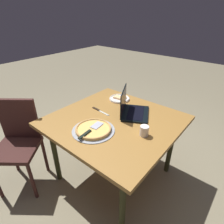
{
  "coord_description": "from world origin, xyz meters",
  "views": [
    {
      "loc": [
        0.94,
        -1.16,
        1.66
      ],
      "look_at": [
        -0.04,
        0.01,
        0.8
      ],
      "focal_mm": 29.43,
      "sensor_mm": 36.0,
      "label": 1
    }
  ],
  "objects_px": {
    "dining_table": "(115,126)",
    "table_knife": "(99,110)",
    "laptop": "(132,109)",
    "pizza_plate": "(120,98)",
    "pizza_tray": "(93,129)",
    "drink_cup": "(144,131)",
    "chair_near": "(18,139)"
  },
  "relations": [
    {
      "from": "pizza_plate",
      "to": "table_knife",
      "type": "bearing_deg",
      "value": -89.74
    },
    {
      "from": "pizza_plate",
      "to": "pizza_tray",
      "type": "xyz_separation_m",
      "value": [
        0.21,
        -0.64,
        0.0
      ]
    },
    {
      "from": "dining_table",
      "to": "pizza_tray",
      "type": "height_order",
      "value": "pizza_tray"
    },
    {
      "from": "chair_near",
      "to": "drink_cup",
      "type": "bearing_deg",
      "value": 29.87
    },
    {
      "from": "dining_table",
      "to": "table_knife",
      "type": "bearing_deg",
      "value": 172.98
    },
    {
      "from": "pizza_plate",
      "to": "table_knife",
      "type": "height_order",
      "value": "pizza_plate"
    },
    {
      "from": "laptop",
      "to": "pizza_plate",
      "type": "xyz_separation_m",
      "value": [
        -0.3,
        0.19,
        -0.04
      ]
    },
    {
      "from": "pizza_plate",
      "to": "laptop",
      "type": "bearing_deg",
      "value": -32.65
    },
    {
      "from": "dining_table",
      "to": "table_knife",
      "type": "distance_m",
      "value": 0.25
    },
    {
      "from": "dining_table",
      "to": "chair_near",
      "type": "relative_size",
      "value": 1.24
    },
    {
      "from": "laptop",
      "to": "table_knife",
      "type": "distance_m",
      "value": 0.34
    },
    {
      "from": "dining_table",
      "to": "chair_near",
      "type": "height_order",
      "value": "chair_near"
    },
    {
      "from": "table_knife",
      "to": "pizza_tray",
      "type": "bearing_deg",
      "value": -54.37
    },
    {
      "from": "dining_table",
      "to": "pizza_tray",
      "type": "xyz_separation_m",
      "value": [
        -0.02,
        -0.26,
        0.09
      ]
    },
    {
      "from": "laptop",
      "to": "chair_near",
      "type": "relative_size",
      "value": 0.45
    },
    {
      "from": "dining_table",
      "to": "drink_cup",
      "type": "bearing_deg",
      "value": -6.24
    },
    {
      "from": "pizza_tray",
      "to": "drink_cup",
      "type": "xyz_separation_m",
      "value": [
        0.37,
        0.22,
        0.03
      ]
    },
    {
      "from": "table_knife",
      "to": "chair_near",
      "type": "distance_m",
      "value": 0.85
    },
    {
      "from": "table_knife",
      "to": "chair_near",
      "type": "relative_size",
      "value": 0.26
    },
    {
      "from": "pizza_tray",
      "to": "laptop",
      "type": "bearing_deg",
      "value": 79.17
    },
    {
      "from": "drink_cup",
      "to": "chair_near",
      "type": "bearing_deg",
      "value": -150.13
    },
    {
      "from": "chair_near",
      "to": "pizza_plate",
      "type": "bearing_deg",
      "value": 65.11
    },
    {
      "from": "laptop",
      "to": "drink_cup",
      "type": "height_order",
      "value": "laptop"
    },
    {
      "from": "laptop",
      "to": "chair_near",
      "type": "bearing_deg",
      "value": -132.73
    },
    {
      "from": "dining_table",
      "to": "drink_cup",
      "type": "xyz_separation_m",
      "value": [
        0.35,
        -0.04,
        0.12
      ]
    },
    {
      "from": "pizza_plate",
      "to": "drink_cup",
      "type": "xyz_separation_m",
      "value": [
        0.58,
        -0.42,
        0.03
      ]
    },
    {
      "from": "dining_table",
      "to": "table_knife",
      "type": "xyz_separation_m",
      "value": [
        -0.23,
        0.03,
        0.08
      ]
    },
    {
      "from": "pizza_tray",
      "to": "chair_near",
      "type": "relative_size",
      "value": 0.4
    },
    {
      "from": "pizza_plate",
      "to": "pizza_tray",
      "type": "distance_m",
      "value": 0.68
    },
    {
      "from": "pizza_plate",
      "to": "drink_cup",
      "type": "relative_size",
      "value": 2.63
    },
    {
      "from": "laptop",
      "to": "pizza_plate",
      "type": "relative_size",
      "value": 1.77
    },
    {
      "from": "laptop",
      "to": "pizza_tray",
      "type": "bearing_deg",
      "value": -100.83
    }
  ]
}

